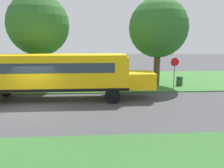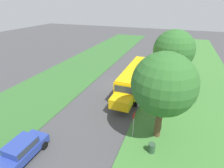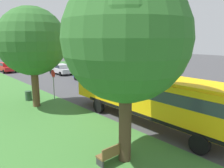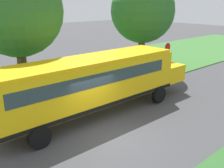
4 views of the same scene
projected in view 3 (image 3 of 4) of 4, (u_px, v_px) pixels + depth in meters
name	position (u px, v px, depth m)	size (l,w,h in m)	color
ground_plane	(186.00, 119.00, 14.94)	(120.00, 120.00, 0.00)	#424244
school_bus	(152.00, 95.00, 13.82)	(2.85, 12.42, 3.16)	yellow
car_blue_nearest	(88.00, 74.00, 28.13)	(2.02, 4.40, 1.56)	#283D93
car_silver_middle	(61.00, 69.00, 33.53)	(2.02, 4.40, 1.56)	#B7B7BC
car_red_furthest	(7.00, 67.00, 35.93)	(2.02, 4.40, 1.56)	#B21E1E
oak_tree_beside_bus	(126.00, 36.00, 8.59)	(5.23, 5.23, 8.05)	#4C3826
oak_tree_roadside_mid	(30.00, 40.00, 16.42)	(5.19, 5.19, 7.82)	brown
stop_sign	(54.00, 81.00, 19.25)	(0.08, 0.68, 2.74)	gray
park_bench	(114.00, 153.00, 9.67)	(1.60, 0.51, 0.92)	brown
trash_bin	(29.00, 96.00, 19.22)	(0.56, 0.56, 0.90)	#2D4C33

